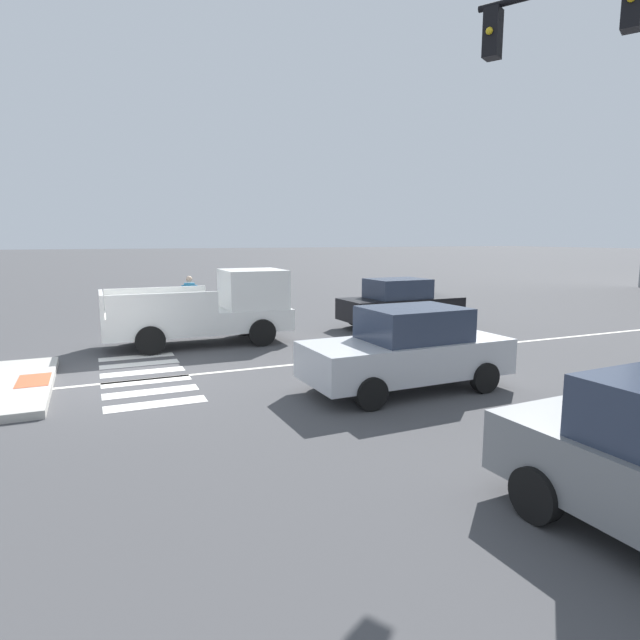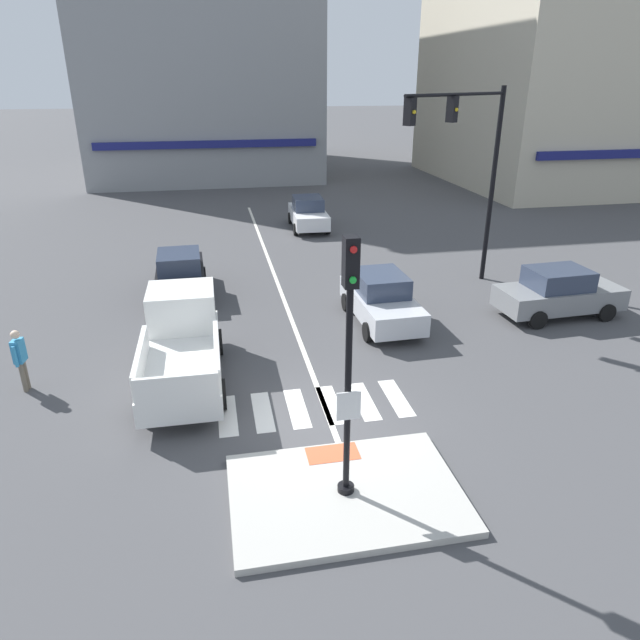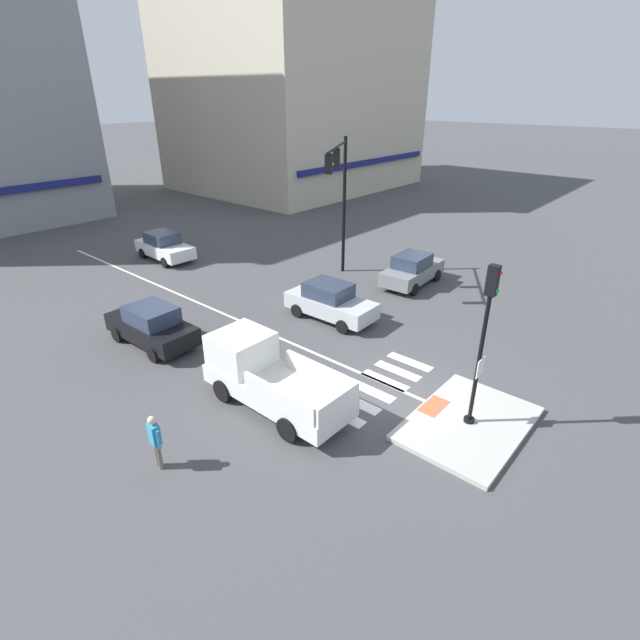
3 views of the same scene
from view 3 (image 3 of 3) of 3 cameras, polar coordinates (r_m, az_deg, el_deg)
name	(u,v)px [view 3 (image 3 of 3)]	position (r m, az deg, el deg)	size (l,w,h in m)	color
ground_plane	(395,393)	(16.31, 8.99, -8.66)	(300.00, 300.00, 0.00)	#474749
traffic_island	(468,423)	(15.36, 17.44, -11.78)	(4.40, 3.06, 0.15)	#B2AFA8
tactile_pad_front	(434,406)	(15.68, 13.54, -10.03)	(1.10, 0.60, 0.01)	#DB5B38
signal_pole	(484,334)	(13.78, 19.13, -1.58)	(0.44, 0.38, 4.97)	black
crosswalk_stripe_a	(340,414)	(15.20, 2.42, -11.20)	(0.44, 1.80, 0.01)	silver
crosswalk_stripe_b	(356,402)	(15.74, 4.35, -9.78)	(0.44, 1.80, 0.01)	silver
crosswalk_stripe_c	(371,391)	(16.31, 6.14, -8.45)	(0.44, 1.80, 0.01)	silver
crosswalk_stripe_d	(385,380)	(16.90, 7.80, -7.21)	(0.44, 1.80, 0.01)	silver
crosswalk_stripe_e	(398,371)	(17.51, 9.33, -6.04)	(0.44, 1.80, 0.01)	silver
crosswalk_stripe_f	(410,362)	(18.14, 10.75, -4.95)	(0.44, 1.80, 0.01)	silver
lane_centre_line	(215,310)	(22.52, -12.54, 1.20)	(0.14, 28.00, 0.01)	silver
traffic_light_mast	(340,187)	(24.17, 2.44, 15.76)	(4.64, 2.78, 7.14)	black
building_corner_right	(295,92)	(52.93, -3.07, 25.76)	(21.89, 18.84, 18.25)	beige
car_silver_eastbound_mid	(330,301)	(20.87, 1.24, 2.25)	(1.92, 4.14, 1.64)	silver
car_grey_cross_right	(412,270)	(25.17, 11.05, 5.98)	(4.18, 1.99, 1.64)	slate
car_white_eastbound_distant	(164,246)	(30.10, -18.24, 8.43)	(1.97, 4.16, 1.64)	white
car_black_westbound_far	(152,325)	(19.86, -19.60, -0.62)	(1.93, 4.15, 1.64)	black
pickup_truck_white_westbound_near	(266,375)	(15.30, -6.54, -6.65)	(2.09, 5.11, 2.08)	white
pedestrian_at_curb_left	(155,438)	(13.45, -19.25, -13.27)	(0.26, 0.55, 1.67)	#6B6051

